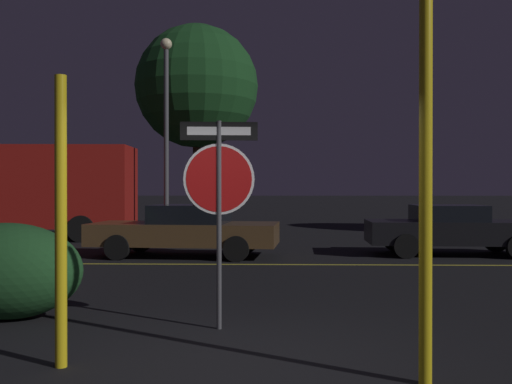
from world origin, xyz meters
TOP-DOWN VIEW (x-y plane):
  - ground_plane at (0.00, 0.00)m, footprint 260.00×260.00m
  - road_center_stripe at (0.00, 7.29)m, footprint 38.08×0.12m
  - stop_sign at (-0.28, 1.50)m, footprint 0.92×0.10m
  - yellow_pole_left at (-1.63, 0.01)m, footprint 0.11×0.11m
  - yellow_pole_right at (1.67, -0.38)m, footprint 0.11×0.11m
  - hedge_bush_1 at (-3.07, 1.95)m, footprint 1.98×1.20m
  - passing_car_2 at (-1.77, 8.73)m, footprint 4.76×2.22m
  - passing_car_3 at (4.92, 9.22)m, footprint 4.41×1.94m
  - delivery_truck at (-7.67, 13.36)m, footprint 6.90×2.57m
  - street_lamp at (-3.10, 13.29)m, footprint 0.38×0.38m
  - tree_1 at (-2.66, 17.55)m, footprint 4.92×4.92m

SIDE VIEW (x-z plane):
  - ground_plane at x=0.00m, z-range 0.00..0.00m
  - road_center_stripe at x=0.00m, z-range 0.00..0.01m
  - hedge_bush_1 at x=-3.07m, z-range 0.00..1.24m
  - passing_car_3 at x=4.92m, z-range 0.02..1.29m
  - passing_car_2 at x=-1.77m, z-range 0.02..1.30m
  - yellow_pole_left at x=-1.63m, z-range 0.00..2.75m
  - delivery_truck at x=-7.67m, z-range 0.08..3.15m
  - yellow_pole_right at x=1.67m, z-range 0.00..3.44m
  - stop_sign at x=-0.28m, z-range 0.53..3.02m
  - street_lamp at x=-3.10m, z-range 0.65..7.26m
  - tree_1 at x=-2.66m, z-range 1.65..9.90m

